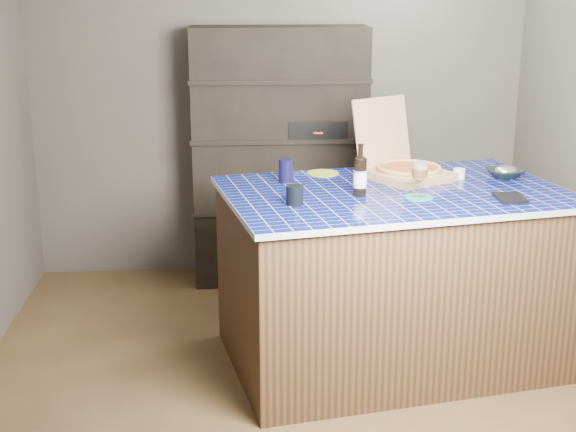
{
  "coord_description": "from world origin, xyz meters",
  "views": [
    {
      "loc": [
        -0.28,
        -3.97,
        2.1
      ],
      "look_at": [
        -0.03,
        0.0,
        0.92
      ],
      "focal_mm": 50.0,
      "sensor_mm": 36.0,
      "label": 1
    }
  ],
  "objects": [
    {
      "name": "mead_bottle",
      "position": [
        0.35,
        0.1,
        1.11
      ],
      "size": [
        0.07,
        0.07,
        0.28
      ],
      "color": "black",
      "rests_on": "kitchen_island"
    },
    {
      "name": "white_jar",
      "position": [
        0.98,
        0.44,
        1.03
      ],
      "size": [
        0.07,
        0.07,
        0.06
      ],
      "primitive_type": "cylinder",
      "color": "silver",
      "rests_on": "kitchen_island"
    },
    {
      "name": "navy_cup",
      "position": [
        -0.02,
        0.42,
        1.07
      ],
      "size": [
        0.08,
        0.08,
        0.13
      ],
      "primitive_type": "cylinder",
      "color": "black",
      "rests_on": "kitchen_island"
    },
    {
      "name": "teal_trivet",
      "position": [
        0.65,
        0.03,
        1.0
      ],
      "size": [
        0.15,
        0.15,
        0.01
      ],
      "primitive_type": "cylinder",
      "color": "#198572",
      "rests_on": "kitchen_island"
    },
    {
      "name": "bowl",
      "position": [
        1.25,
        0.44,
        1.03
      ],
      "size": [
        0.26,
        0.26,
        0.05
      ],
      "primitive_type": "imported",
      "rotation": [
        0.0,
        0.0,
        0.34
      ],
      "color": "black",
      "rests_on": "kitchen_island"
    },
    {
      "name": "foil_contents",
      "position": [
        1.25,
        0.44,
        1.04
      ],
      "size": [
        0.13,
        0.11,
        0.06
      ],
      "primitive_type": "ellipsoid",
      "color": "silver",
      "rests_on": "bowl"
    },
    {
      "name": "wine_glass",
      "position": [
        0.65,
        0.03,
        1.14
      ],
      "size": [
        0.09,
        0.09,
        0.2
      ],
      "color": "white",
      "rests_on": "teal_trivet"
    },
    {
      "name": "room",
      "position": [
        0.0,
        0.0,
        1.25
      ],
      "size": [
        3.5,
        3.5,
        3.5
      ],
      "color": "brown",
      "rests_on": "ground"
    },
    {
      "name": "tumbler",
      "position": [
        -0.0,
        -0.06,
        1.05
      ],
      "size": [
        0.09,
        0.09,
        0.1
      ],
      "primitive_type": "cylinder",
      "color": "black",
      "rests_on": "kitchen_island"
    },
    {
      "name": "shelving_unit",
      "position": [
        0.0,
        1.53,
        0.9
      ],
      "size": [
        1.2,
        0.41,
        1.8
      ],
      "color": "black",
      "rests_on": "floor"
    },
    {
      "name": "dvd_case",
      "position": [
        1.12,
        -0.03,
        1.01
      ],
      "size": [
        0.14,
        0.2,
        0.02
      ],
      "primitive_type": "cube",
      "rotation": [
        0.0,
        0.0,
        -0.01
      ],
      "color": "black",
      "rests_on": "kitchen_island"
    },
    {
      "name": "pizza_box",
      "position": [
        0.67,
        0.47,
        1.06
      ],
      "size": [
        0.6,
        0.62,
        0.44
      ],
      "rotation": [
        0.0,
        0.0,
        0.55
      ],
      "color": "tan",
      "rests_on": "kitchen_island"
    },
    {
      "name": "kitchen_island",
      "position": [
        0.56,
        0.19,
        0.5
      ],
      "size": [
        2.02,
        1.5,
        1.0
      ],
      "rotation": [
        0.0,
        0.0,
        0.2
      ],
      "color": "#4F351F",
      "rests_on": "floor"
    },
    {
      "name": "green_trivet",
      "position": [
        0.21,
        0.6,
        1.0
      ],
      "size": [
        0.19,
        0.19,
        0.01
      ],
      "primitive_type": "cylinder",
      "color": "#87B927",
      "rests_on": "kitchen_island"
    }
  ]
}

